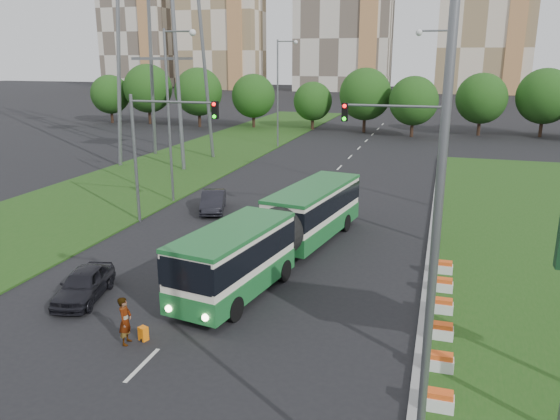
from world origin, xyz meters
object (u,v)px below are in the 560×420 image
(traffic_mast_median, at_px, (414,148))
(car_left_near, at_px, (84,284))
(traffic_mast_left, at_px, (157,139))
(car_left_far, at_px, (213,201))
(shopping_trolley, at_px, (143,334))
(pedestrian, at_px, (125,321))
(articulated_bus, at_px, (280,230))

(traffic_mast_median, distance_m, car_left_near, 18.25)
(traffic_mast_median, bearing_deg, car_left_near, -137.12)
(traffic_mast_median, relative_size, traffic_mast_left, 1.00)
(traffic_mast_median, xyz_separation_m, car_left_near, (-12.93, -12.01, -4.66))
(car_left_far, bearing_deg, shopping_trolley, -93.75)
(car_left_near, distance_m, car_left_far, 14.55)
(traffic_mast_median, height_order, car_left_near, traffic_mast_median)
(car_left_near, relative_size, pedestrian, 2.20)
(traffic_mast_left, relative_size, pedestrian, 4.35)
(traffic_mast_median, height_order, car_left_far, traffic_mast_median)
(traffic_mast_median, relative_size, car_left_far, 1.87)
(traffic_mast_left, bearing_deg, car_left_far, 60.87)
(pedestrian, bearing_deg, articulated_bus, -27.72)
(car_left_near, relative_size, shopping_trolley, 7.58)
(pedestrian, bearing_deg, car_left_far, 2.68)
(traffic_mast_median, bearing_deg, articulated_bus, -139.76)
(articulated_bus, bearing_deg, car_left_far, 142.31)
(traffic_mast_left, xyz_separation_m, car_left_near, (2.23, -11.01, -4.66))
(articulated_bus, bearing_deg, car_left_near, -125.30)
(articulated_bus, distance_m, shopping_trolley, 9.75)
(car_left_far, relative_size, shopping_trolley, 8.00)
(traffic_mast_left, height_order, pedestrian, traffic_mast_left)
(traffic_mast_median, xyz_separation_m, pedestrian, (-9.08, -14.86, -4.43))
(car_left_far, xyz_separation_m, pedestrian, (4.10, -17.40, 0.22))
(shopping_trolley, bearing_deg, traffic_mast_median, 80.23)
(traffic_mast_median, xyz_separation_m, traffic_mast_left, (-15.16, -1.00, 0.00))
(articulated_bus, bearing_deg, traffic_mast_median, 49.88)
(articulated_bus, height_order, pedestrian, articulated_bus)
(car_left_far, height_order, shopping_trolley, car_left_far)
(traffic_mast_left, xyz_separation_m, pedestrian, (6.08, -13.86, -4.43))
(shopping_trolley, bearing_deg, car_left_near, 171.32)
(articulated_bus, distance_m, pedestrian, 10.18)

